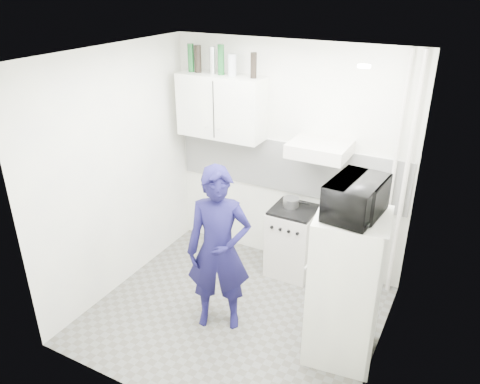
% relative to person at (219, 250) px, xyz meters
% --- Properties ---
extents(floor, '(2.80, 2.80, 0.00)m').
position_rel_person_xyz_m(floor, '(0.08, 0.16, -0.84)').
color(floor, '#5D5E59').
rests_on(floor, ground).
extents(ceiling, '(2.80, 2.80, 0.00)m').
position_rel_person_xyz_m(ceiling, '(0.08, 0.16, 1.76)').
color(ceiling, white).
rests_on(ceiling, wall_back).
extents(wall_back, '(2.80, 0.00, 2.80)m').
position_rel_person_xyz_m(wall_back, '(0.08, 1.41, 0.46)').
color(wall_back, white).
rests_on(wall_back, floor).
extents(wall_left, '(0.00, 2.60, 2.60)m').
position_rel_person_xyz_m(wall_left, '(-1.32, 0.16, 0.46)').
color(wall_left, white).
rests_on(wall_left, floor).
extents(wall_right, '(0.00, 2.60, 2.60)m').
position_rel_person_xyz_m(wall_right, '(1.48, 0.16, 0.46)').
color(wall_right, white).
rests_on(wall_right, floor).
extents(person, '(0.72, 0.62, 1.67)m').
position_rel_person_xyz_m(person, '(0.00, 0.00, 0.00)').
color(person, '#110F3A').
rests_on(person, floor).
extents(stove, '(0.50, 0.50, 0.80)m').
position_rel_person_xyz_m(stove, '(0.29, 1.16, -0.44)').
color(stove, beige).
rests_on(stove, floor).
extents(fridge, '(0.67, 0.67, 1.43)m').
position_rel_person_xyz_m(fridge, '(1.18, 0.16, -0.12)').
color(fridge, white).
rests_on(fridge, floor).
extents(stove_top, '(0.48, 0.48, 0.03)m').
position_rel_person_xyz_m(stove_top, '(0.29, 1.16, -0.02)').
color(stove_top, black).
rests_on(stove_top, stove).
extents(saucepan, '(0.18, 0.18, 0.10)m').
position_rel_person_xyz_m(saucepan, '(0.23, 1.20, 0.04)').
color(saucepan, silver).
rests_on(saucepan, stove_top).
extents(microwave, '(0.59, 0.43, 0.31)m').
position_rel_person_xyz_m(microwave, '(1.18, 0.16, 0.75)').
color(microwave, black).
rests_on(microwave, fridge).
extents(bottle_a, '(0.07, 0.07, 0.31)m').
position_rel_person_xyz_m(bottle_a, '(-1.05, 1.23, 1.52)').
color(bottle_a, '#144C1E').
rests_on(bottle_a, upper_cabinet).
extents(bottle_b, '(0.08, 0.08, 0.29)m').
position_rel_person_xyz_m(bottle_b, '(-0.96, 1.23, 1.51)').
color(bottle_b, black).
rests_on(bottle_b, upper_cabinet).
extents(bottle_c, '(0.07, 0.07, 0.29)m').
position_rel_person_xyz_m(bottle_c, '(-0.77, 1.23, 1.51)').
color(bottle_c, silver).
rests_on(bottle_c, upper_cabinet).
extents(bottle_d, '(0.07, 0.07, 0.32)m').
position_rel_person_xyz_m(bottle_d, '(-0.66, 1.23, 1.52)').
color(bottle_d, '#144C1E').
rests_on(bottle_d, upper_cabinet).
extents(canister_a, '(0.09, 0.09, 0.23)m').
position_rel_person_xyz_m(canister_a, '(-0.53, 1.23, 1.48)').
color(canister_a, '#B2B7BC').
rests_on(canister_a, upper_cabinet).
extents(bottle_e, '(0.07, 0.07, 0.26)m').
position_rel_person_xyz_m(bottle_e, '(-0.27, 1.23, 1.50)').
color(bottle_e, black).
rests_on(bottle_e, upper_cabinet).
extents(upper_cabinet, '(1.00, 0.35, 0.70)m').
position_rel_person_xyz_m(upper_cabinet, '(-0.67, 1.23, 1.01)').
color(upper_cabinet, white).
rests_on(upper_cabinet, wall_back).
extents(range_hood, '(0.60, 0.50, 0.14)m').
position_rel_person_xyz_m(range_hood, '(0.53, 1.16, 0.73)').
color(range_hood, beige).
rests_on(range_hood, wall_back).
extents(backsplash, '(2.74, 0.03, 0.60)m').
position_rel_person_xyz_m(backsplash, '(0.08, 1.39, 0.36)').
color(backsplash, white).
rests_on(backsplash, wall_back).
extents(pipe_a, '(0.05, 0.05, 2.60)m').
position_rel_person_xyz_m(pipe_a, '(1.38, 1.33, 0.46)').
color(pipe_a, beige).
rests_on(pipe_a, floor).
extents(pipe_b, '(0.04, 0.04, 2.60)m').
position_rel_person_xyz_m(pipe_b, '(1.26, 1.33, 0.46)').
color(pipe_b, beige).
rests_on(pipe_b, floor).
extents(ceiling_spot_fixture, '(0.10, 0.10, 0.02)m').
position_rel_person_xyz_m(ceiling_spot_fixture, '(1.08, 0.36, 1.73)').
color(ceiling_spot_fixture, white).
rests_on(ceiling_spot_fixture, ceiling).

